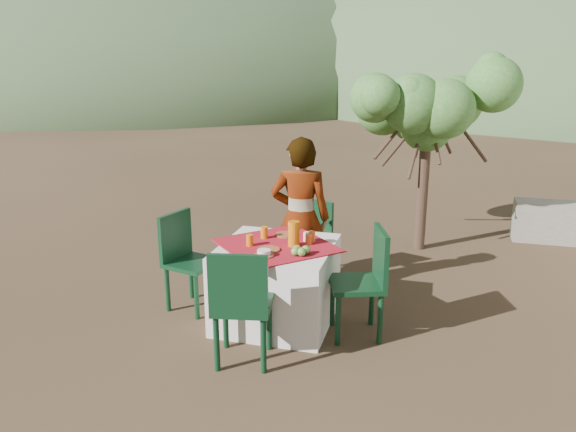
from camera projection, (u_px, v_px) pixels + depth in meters
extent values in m
plane|color=#332417|center=(284.00, 329.00, 5.17)|extent=(160.00, 160.00, 0.00)
cube|color=silver|center=(277.00, 284.00, 5.25)|extent=(1.02, 1.02, 0.75)
cube|color=maroon|center=(276.00, 245.00, 5.14)|extent=(1.30, 1.30, 0.01)
cylinder|color=black|center=(286.00, 263.00, 6.20)|extent=(0.04, 0.04, 0.44)
cylinder|color=black|center=(312.00, 270.00, 6.01)|extent=(0.04, 0.04, 0.44)
cylinder|color=black|center=(303.00, 255.00, 6.46)|extent=(0.04, 0.04, 0.44)
cylinder|color=black|center=(328.00, 261.00, 6.27)|extent=(0.04, 0.04, 0.44)
cube|color=black|center=(307.00, 243.00, 6.18)|extent=(0.53, 0.53, 0.04)
cube|color=black|center=(317.00, 219.00, 6.26)|extent=(0.40, 0.18, 0.43)
cylinder|color=black|center=(269.00, 323.00, 4.76)|extent=(0.05, 0.05, 0.49)
cylinder|color=black|center=(226.00, 321.00, 4.79)|extent=(0.05, 0.05, 0.49)
cylinder|color=black|center=(263.00, 344.00, 4.40)|extent=(0.05, 0.05, 0.49)
cylinder|color=black|center=(217.00, 343.00, 4.43)|extent=(0.05, 0.05, 0.49)
cube|color=black|center=(243.00, 305.00, 4.53)|extent=(0.54, 0.54, 0.04)
cube|color=black|center=(238.00, 285.00, 4.26)|extent=(0.46, 0.13, 0.48)
cylinder|color=black|center=(197.00, 296.00, 5.31)|extent=(0.05, 0.05, 0.48)
cylinder|color=black|center=(219.00, 283.00, 5.61)|extent=(0.05, 0.05, 0.48)
cylinder|color=black|center=(168.00, 288.00, 5.48)|extent=(0.05, 0.05, 0.48)
cylinder|color=black|center=(191.00, 276.00, 5.78)|extent=(0.05, 0.05, 0.48)
cube|color=black|center=(193.00, 263.00, 5.48)|extent=(0.54, 0.54, 0.04)
cube|color=black|center=(175.00, 235.00, 5.51)|extent=(0.15, 0.44, 0.47)
cylinder|color=black|center=(332.00, 301.00, 5.19)|extent=(0.05, 0.05, 0.49)
cylinder|color=black|center=(338.00, 319.00, 4.83)|extent=(0.05, 0.05, 0.49)
cylinder|color=black|center=(372.00, 300.00, 5.20)|extent=(0.05, 0.05, 0.49)
cylinder|color=black|center=(380.00, 318.00, 4.85)|extent=(0.05, 0.05, 0.49)
cube|color=black|center=(356.00, 284.00, 4.95)|extent=(0.58, 0.58, 0.04)
cube|color=black|center=(381.00, 256.00, 4.89)|extent=(0.19, 0.45, 0.48)
imported|color=#8C6651|center=(300.00, 218.00, 5.72)|extent=(0.67, 0.50, 1.67)
cylinder|color=#433021|center=(423.00, 189.00, 7.12)|extent=(0.14, 0.14, 1.60)
sphere|color=#336625|center=(427.00, 125.00, 6.90)|extent=(0.69, 0.69, 0.69)
sphere|color=#336625|center=(482.00, 112.00, 6.69)|extent=(0.64, 0.64, 0.64)
sphere|color=#336625|center=(382.00, 114.00, 7.12)|extent=(0.60, 0.60, 0.60)
sphere|color=#336625|center=(439.00, 102.00, 7.39)|extent=(0.62, 0.62, 0.62)
sphere|color=#336625|center=(431.00, 126.00, 6.34)|extent=(0.55, 0.55, 0.55)
ellipsoid|color=#304A29|center=(147.00, 93.00, 37.56)|extent=(40.00, 40.00, 16.00)
ellipsoid|color=gray|center=(390.00, 81.00, 54.38)|extent=(60.00, 60.00, 24.00)
cylinder|color=brown|center=(285.00, 235.00, 5.40)|extent=(0.20, 0.20, 0.01)
cylinder|color=brown|center=(269.00, 250.00, 4.99)|extent=(0.20, 0.20, 0.01)
cylinder|color=orange|center=(264.00, 233.00, 5.31)|extent=(0.07, 0.07, 0.11)
cylinder|color=orange|center=(250.00, 240.00, 5.10)|extent=(0.06, 0.06, 0.10)
cylinder|color=orange|center=(294.00, 234.00, 5.07)|extent=(0.11, 0.11, 0.23)
cylinder|color=brown|center=(264.00, 255.00, 4.85)|extent=(0.17, 0.17, 0.01)
cylinder|color=white|center=(264.00, 252.00, 4.84)|extent=(0.12, 0.12, 0.04)
cylinder|color=orange|center=(309.00, 239.00, 5.14)|extent=(0.06, 0.06, 0.09)
cylinder|color=orange|center=(312.00, 237.00, 5.21)|extent=(0.06, 0.06, 0.10)
cube|color=white|center=(308.00, 237.00, 5.21)|extent=(0.08, 0.06, 0.09)
sphere|color=#609636|center=(297.00, 249.00, 4.90)|extent=(0.08, 0.08, 0.08)
sphere|color=#609636|center=(306.00, 250.00, 4.89)|extent=(0.08, 0.08, 0.08)
sphere|color=#609636|center=(302.00, 252.00, 4.83)|extent=(0.08, 0.08, 0.08)
sphere|color=#609636|center=(295.00, 251.00, 4.85)|extent=(0.08, 0.08, 0.08)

